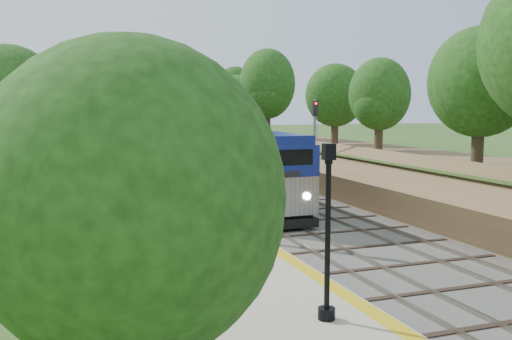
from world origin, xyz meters
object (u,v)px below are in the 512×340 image
object	(u,v)px
station_building	(5,135)
lamppost_mid	(328,242)
signal_farside	(315,137)
train	(129,133)
lamppost_far	(226,189)
signal_platform	(238,155)
signal_gantry	(163,117)

from	to	relation	value
station_building	lamppost_mid	size ratio (longest dim) A/B	1.78
lamppost_mid	signal_farside	world-z (taller)	signal_farside
train	lamppost_far	xyz separation A→B (m)	(-3.27, -60.17, 0.11)
lamppost_mid	station_building	bearing A→B (deg)	107.32
station_building	lamppost_mid	xyz separation A→B (m)	(10.17, -32.59, -1.55)
lamppost_mid	lamppost_far	bearing A→B (deg)	87.16
signal_platform	train	bearing A→B (deg)	87.27
train	signal_farside	distance (m)	50.17
signal_platform	signal_farside	bearing A→B (deg)	50.55
signal_gantry	train	world-z (taller)	signal_gantry
lamppost_far	signal_platform	size ratio (longest dim) A/B	0.77
signal_gantry	train	xyz separation A→B (m)	(-2.47, 13.93, -2.52)
train	signal_farside	bearing A→B (deg)	-82.90
signal_gantry	lamppost_mid	world-z (taller)	signal_gantry
signal_gantry	lamppost_far	xyz separation A→B (m)	(-5.74, -46.23, -2.41)
station_building	signal_gantry	xyz separation A→B (m)	(16.47, 24.99, 0.73)
signal_platform	signal_farside	world-z (taller)	signal_farside
signal_gantry	signal_platform	bearing A→B (deg)	-96.54
signal_gantry	signal_farside	bearing A→B (deg)	-84.06
train	signal_platform	distance (m)	60.91
station_building	signal_farside	size ratio (longest dim) A/B	1.31
signal_gantry	station_building	bearing A→B (deg)	-123.38
lamppost_far	signal_farside	distance (m)	14.18
lamppost_mid	lamppost_far	world-z (taller)	lamppost_mid
signal_farside	train	bearing A→B (deg)	97.10
train	lamppost_far	world-z (taller)	lamppost_far
train	lamppost_mid	size ratio (longest dim) A/B	25.27
signal_gantry	lamppost_mid	distance (m)	57.97
lamppost_far	signal_farside	bearing A→B (deg)	47.72
station_building	lamppost_far	bearing A→B (deg)	-63.20
lamppost_mid	signal_farside	size ratio (longest dim) A/B	0.74
train	signal_platform	xyz separation A→B (m)	(-2.90, -60.82, 1.71)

